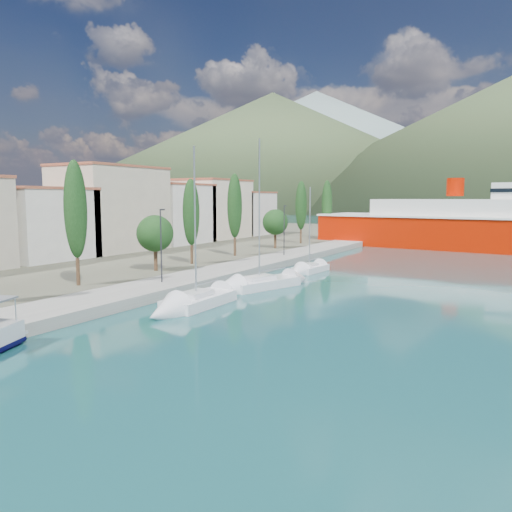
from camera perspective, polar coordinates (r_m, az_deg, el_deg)
The scene contains 10 objects.
ground at distance 139.12m, azimuth 22.10°, elevation 2.96°, with size 1400.00×1400.00×0.00m, color #184C4F.
quay at distance 51.91m, azimuth -2.11°, elevation -1.50°, with size 5.00×88.00×0.80m, color gray.
land_strip at distance 84.65m, azimuth -20.79°, elevation 1.19°, with size 70.00×148.00×0.70m, color #565644.
town_buildings at distance 74.09m, azimuth -12.95°, elevation 4.79°, with size 9.20×69.20×11.30m.
tree_row at distance 59.35m, azimuth -3.42°, elevation 4.67°, with size 3.60×64.31×10.13m.
lamp_posts at distance 41.61m, azimuth -11.03°, elevation 1.47°, with size 0.15×47.11×6.06m.
sailboat_near at distance 34.70m, azimuth -8.46°, elevation -5.78°, with size 2.73×8.63×12.33m.
sailboat_mid at distance 41.78m, azimuth -1.50°, elevation -3.59°, with size 5.31×9.80×13.66m.
sailboat_far at distance 51.58m, azimuth 5.44°, elevation -1.71°, with size 2.57×6.73×9.69m.
ferry at distance 81.95m, azimuth 27.17°, elevation 2.91°, with size 58.29×18.02×11.39m.
Camera 1 is at (17.99, -17.73, 7.74)m, focal length 35.00 mm.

